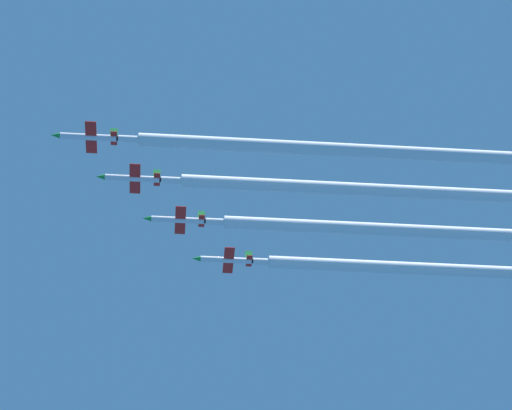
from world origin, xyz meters
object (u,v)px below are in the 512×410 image
object	(u,v)px
jet_fourth_echelon	(224,260)
jet_second_echelon	(130,178)
jet_lead	(86,137)
jet_third_echelon	(176,220)

from	to	relation	value
jet_fourth_echelon	jet_second_echelon	bearing A→B (deg)	137.38
jet_lead	jet_third_echelon	world-z (taller)	jet_lead
jet_lead	jet_fourth_echelon	bearing A→B (deg)	-41.33
jet_lead	jet_second_echelon	xyz separation A→B (m)	(9.20, -7.33, -0.80)
jet_lead	jet_third_echelon	bearing A→B (deg)	-40.31
jet_lead	jet_fourth_echelon	size ratio (longest dim) A/B	1.00
jet_second_echelon	jet_fourth_echelon	world-z (taller)	jet_second_echelon
jet_fourth_echelon	jet_lead	bearing A→B (deg)	138.67
jet_lead	jet_second_echelon	distance (m)	11.79
jet_lead	jet_fourth_echelon	distance (m)	37.35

